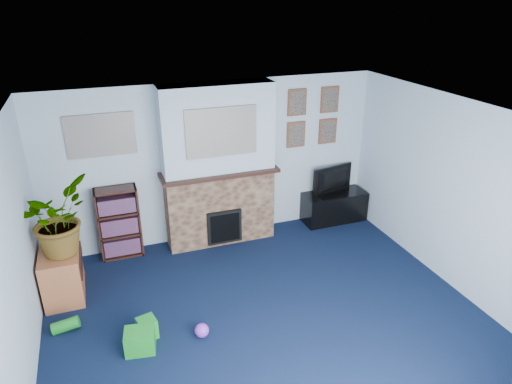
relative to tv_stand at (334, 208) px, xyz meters
name	(u,v)px	position (x,y,z in m)	size (l,w,h in m)	color
floor	(269,321)	(-1.95, -2.03, -0.23)	(5.00, 4.50, 0.01)	black
ceiling	(272,121)	(-1.95, -2.03, 2.17)	(5.00, 4.50, 0.01)	white
wall_back	(215,162)	(-1.95, 0.22, 0.97)	(5.00, 0.04, 2.40)	#AFC2D3
wall_left	(10,277)	(-4.45, -2.03, 0.97)	(0.04, 4.50, 2.40)	#AFC2D3
wall_right	(459,198)	(0.55, -2.03, 0.97)	(0.04, 4.50, 2.40)	#AFC2D3
chimney_breast	(219,168)	(-1.95, 0.02, 0.96)	(1.72, 0.50, 2.40)	brown
collage_main	(221,132)	(-1.95, -0.19, 1.55)	(1.00, 0.03, 0.68)	gray
collage_left	(101,135)	(-3.50, 0.21, 1.55)	(0.90, 0.03, 0.58)	gray
portrait_tl	(297,102)	(-0.65, 0.20, 1.77)	(0.30, 0.03, 0.40)	brown
portrait_tr	(330,100)	(-0.10, 0.20, 1.77)	(0.30, 0.03, 0.40)	brown
portrait_bl	(296,135)	(-0.65, 0.20, 1.27)	(0.30, 0.03, 0.40)	brown
portrait_br	(328,131)	(-0.10, 0.20, 1.27)	(0.30, 0.03, 0.40)	brown
tv_stand	(334,208)	(0.00, 0.00, 0.00)	(1.04, 0.44, 0.49)	black
television	(335,180)	(0.00, 0.02, 0.49)	(0.76, 0.10, 0.44)	black
bookshelf	(119,224)	(-3.42, 0.08, 0.28)	(0.58, 0.28, 1.05)	black
sideboard	(62,270)	(-4.19, -0.64, 0.12)	(0.45, 0.81, 0.63)	#B16038
potted_plant	(56,218)	(-4.14, -0.69, 0.86)	(0.81, 0.70, 0.90)	#26661E
mantel_clock	(216,167)	(-2.00, -0.03, 1.00)	(0.10, 0.06, 0.14)	gold
mantel_candle	(235,164)	(-1.71, -0.03, 1.01)	(0.05, 0.05, 0.16)	#B2BFC6
mantel_teddy	(179,172)	(-2.53, -0.03, 0.99)	(0.12, 0.12, 0.12)	gray
mantel_can	(270,161)	(-1.17, -0.03, 0.99)	(0.07, 0.07, 0.13)	#198C26
green_crate	(140,340)	(-3.42, -1.99, -0.09)	(0.31, 0.25, 0.25)	#198C26
toy_ball	(202,330)	(-2.75, -2.01, -0.14)	(0.16, 0.16, 0.16)	purple
toy_block	(147,329)	(-3.32, -1.81, -0.12)	(0.19, 0.19, 0.24)	#198C26
toy_tube	(66,325)	(-4.18, -1.39, -0.16)	(0.14, 0.14, 0.29)	#198C26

